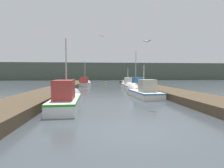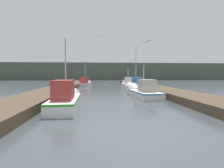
# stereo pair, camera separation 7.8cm
# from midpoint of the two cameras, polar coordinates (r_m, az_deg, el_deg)

# --- Properties ---
(ground_plane) EXTENTS (200.00, 200.00, 0.00)m
(ground_plane) POSITION_cam_midpoint_polar(r_m,az_deg,el_deg) (6.20, 6.70, -15.29)
(ground_plane) COLOR #3D4449
(dock_left) EXTENTS (2.92, 40.00, 0.51)m
(dock_left) POSITION_cam_midpoint_polar(r_m,az_deg,el_deg) (22.26, -16.19, -1.33)
(dock_left) COLOR #4C3D2B
(dock_left) RESTS_ON ground_plane
(dock_right) EXTENTS (2.92, 40.00, 0.51)m
(dock_right) POSITION_cam_midpoint_polar(r_m,az_deg,el_deg) (22.84, 12.36, -1.16)
(dock_right) COLOR #4C3D2B
(dock_right) RESTS_ON ground_plane
(distant_shore_ridge) EXTENTS (120.00, 16.00, 5.88)m
(distant_shore_ridge) POSITION_cam_midpoint_polar(r_m,az_deg,el_deg) (66.81, -3.85, 4.03)
(distant_shore_ridge) COLOR #4C5647
(distant_shore_ridge) RESTS_ON ground_plane
(fishing_boat_0) EXTENTS (1.59, 5.45, 4.36)m
(fishing_boat_0) POSITION_cam_midpoint_polar(r_m,az_deg,el_deg) (10.70, -14.71, -4.65)
(fishing_boat_0) COLOR silver
(fishing_boat_0) RESTS_ON ground_plane
(fishing_boat_1) EXTENTS (2.14, 5.34, 3.32)m
(fishing_boat_1) POSITION_cam_midpoint_polar(r_m,az_deg,el_deg) (15.72, 9.65, -2.50)
(fishing_boat_1) COLOR silver
(fishing_boat_1) RESTS_ON ground_plane
(fishing_boat_2) EXTENTS (1.84, 5.03, 4.87)m
(fishing_boat_2) POSITION_cam_midpoint_polar(r_m,az_deg,el_deg) (19.75, 7.56, -1.09)
(fishing_boat_2) COLOR silver
(fishing_boat_2) RESTS_ON ground_plane
(fishing_boat_3) EXTENTS (1.67, 4.81, 3.26)m
(fishing_boat_3) POSITION_cam_midpoint_polar(r_m,az_deg,el_deg) (24.93, 5.04, -0.21)
(fishing_boat_3) COLOR silver
(fishing_boat_3) RESTS_ON ground_plane
(fishing_boat_4) EXTENTS (1.89, 4.64, 4.64)m
(fishing_boat_4) POSITION_cam_midpoint_polar(r_m,az_deg,el_deg) (29.25, -8.82, 0.23)
(fishing_boat_4) COLOR silver
(fishing_boat_4) RESTS_ON ground_plane
(mooring_piling_0) EXTENTS (0.23, 0.23, 1.36)m
(mooring_piling_0) POSITION_cam_midpoint_polar(r_m,az_deg,el_deg) (23.18, -12.56, -0.03)
(mooring_piling_0) COLOR #473523
(mooring_piling_0) RESTS_ON ground_plane
(mooring_piling_1) EXTENTS (0.26, 0.26, 1.09)m
(mooring_piling_1) POSITION_cam_midpoint_polar(r_m,az_deg,el_deg) (15.58, -16.44, -2.13)
(mooring_piling_1) COLOR #473523
(mooring_piling_1) RESTS_ON ground_plane
(mooring_piling_2) EXTENTS (0.35, 0.35, 1.01)m
(mooring_piling_2) POSITION_cam_midpoint_polar(r_m,az_deg,el_deg) (21.02, -13.47, -0.85)
(mooring_piling_2) COLOR #473523
(mooring_piling_2) RESTS_ON ground_plane
(mooring_piling_3) EXTENTS (0.29, 0.29, 1.11)m
(mooring_piling_3) POSITION_cam_midpoint_polar(r_m,az_deg,el_deg) (30.54, -10.53, 0.51)
(mooring_piling_3) COLOR #473523
(mooring_piling_3) RESTS_ON ground_plane
(channel_buoy) EXTENTS (0.45, 0.45, 0.95)m
(channel_buoy) POSITION_cam_midpoint_polar(r_m,az_deg,el_deg) (38.32, -2.20, 0.46)
(channel_buoy) COLOR gold
(channel_buoy) RESTS_ON ground_plane
(seagull_lead) EXTENTS (0.49, 0.45, 0.12)m
(seagull_lead) POSITION_cam_midpoint_polar(r_m,az_deg,el_deg) (11.06, 11.15, 13.50)
(seagull_lead) COLOR white
(seagull_1) EXTENTS (0.55, 0.34, 0.12)m
(seagull_1) POSITION_cam_midpoint_polar(r_m,az_deg,el_deg) (17.78, -3.58, 15.36)
(seagull_1) COLOR white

